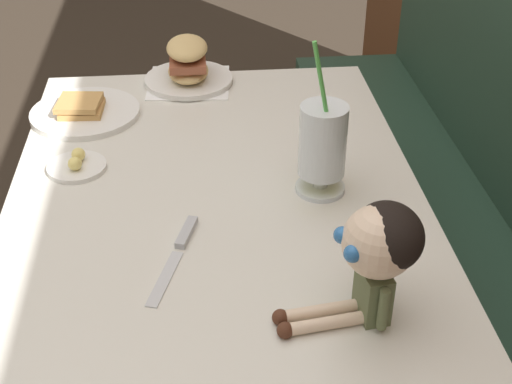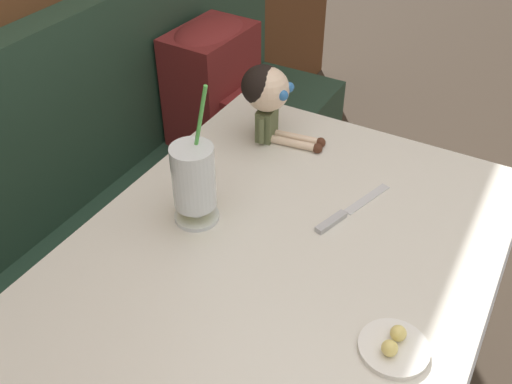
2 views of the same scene
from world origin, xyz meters
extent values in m
cube|color=#233D2D|center=(0.00, 0.77, 0.23)|extent=(2.60, 0.48, 0.45)
cube|color=silver|center=(0.00, 0.18, 0.72)|extent=(1.10, 0.80, 0.03)
cube|color=#B7BABF|center=(0.00, 0.18, 0.70)|extent=(1.11, 0.81, 0.02)
cylinder|color=#A5A8AD|center=(0.00, 0.18, 0.37)|extent=(0.14, 0.14, 0.65)
cylinder|color=white|center=(-0.33, -0.10, 0.75)|extent=(0.25, 0.25, 0.01)
cube|color=tan|center=(-0.33, -0.11, 0.76)|extent=(0.10, 0.10, 0.01)
cube|color=tan|center=(-0.33, -0.11, 0.78)|extent=(0.10, 0.10, 0.01)
cylinder|color=silver|center=(0.03, 0.38, 0.74)|extent=(0.10, 0.10, 0.01)
cylinder|color=silver|center=(0.03, 0.38, 0.77)|extent=(0.03, 0.03, 0.03)
cylinder|color=silver|center=(0.03, 0.38, 0.85)|extent=(0.09, 0.09, 0.14)
cylinder|color=#E0DB6B|center=(0.03, 0.38, 0.84)|extent=(0.08, 0.08, 0.11)
cylinder|color=#51B74C|center=(0.04, 0.38, 0.95)|extent=(0.02, 0.05, 0.22)
cube|color=white|center=(-0.49, 0.14, 0.74)|extent=(0.21, 0.21, 0.00)
cylinder|color=white|center=(-0.49, 0.14, 0.75)|extent=(0.22, 0.22, 0.01)
ellipsoid|color=tan|center=(-0.49, 0.14, 0.77)|extent=(0.15, 0.10, 0.04)
cube|color=#995138|center=(-0.49, 0.14, 0.80)|extent=(0.14, 0.09, 0.02)
ellipsoid|color=tan|center=(-0.49, 0.14, 0.83)|extent=(0.15, 0.10, 0.04)
cylinder|color=white|center=(-0.10, -0.10, 0.74)|extent=(0.12, 0.12, 0.01)
sphere|color=#F4E07A|center=(-0.11, -0.09, 0.76)|extent=(0.03, 0.03, 0.03)
sphere|color=#F4E07A|center=(-0.08, -0.10, 0.76)|extent=(0.03, 0.03, 0.03)
cube|color=silver|center=(0.26, 0.09, 0.74)|extent=(0.14, 0.06, 0.00)
cube|color=#B2B5BA|center=(0.15, 0.12, 0.75)|extent=(0.09, 0.04, 0.01)
cube|color=#5B6642|center=(0.38, 0.40, 0.78)|extent=(0.07, 0.05, 0.08)
sphere|color=beige|center=(0.38, 0.40, 0.88)|extent=(0.11, 0.11, 0.11)
ellipsoid|color=black|center=(0.37, 0.41, 0.89)|extent=(0.13, 0.12, 0.10)
sphere|color=#2D6BB2|center=(0.36, 0.35, 0.88)|extent=(0.03, 0.03, 0.03)
sphere|color=#2D6BB2|center=(0.41, 0.36, 0.88)|extent=(0.03, 0.03, 0.03)
cylinder|color=beige|center=(0.37, 0.32, 0.75)|extent=(0.04, 0.12, 0.02)
cylinder|color=beige|center=(0.40, 0.32, 0.75)|extent=(0.04, 0.12, 0.02)
sphere|color=#4C2819|center=(0.38, 0.26, 0.75)|extent=(0.03, 0.03, 0.03)
sphere|color=#4C2819|center=(0.41, 0.27, 0.75)|extent=(0.03, 0.03, 0.03)
cylinder|color=#5B6642|center=(0.34, 0.40, 0.79)|extent=(0.02, 0.02, 0.07)
cylinder|color=#5B6642|center=(0.42, 0.41, 0.79)|extent=(0.02, 0.02, 0.07)
camera|label=1|loc=(1.17, 0.15, 1.51)|focal=50.22mm
camera|label=2|loc=(-0.72, -0.18, 1.55)|focal=40.23mm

